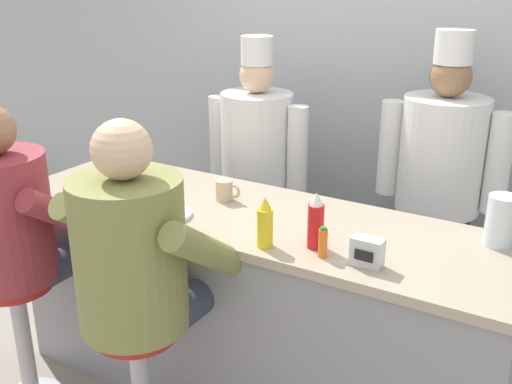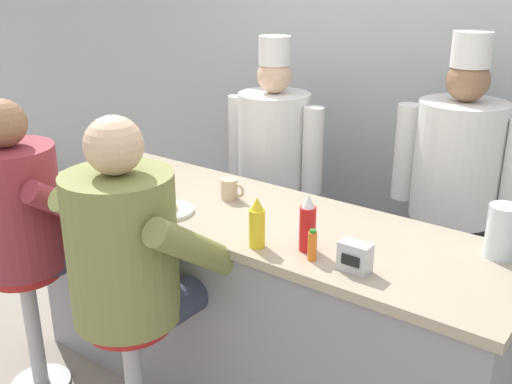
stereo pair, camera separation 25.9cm
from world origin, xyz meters
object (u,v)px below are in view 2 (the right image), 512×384
(ketchup_bottle_red, at_px, (308,225))
(hot_sauce_bottle_orange, at_px, (312,245))
(mustard_bottle_yellow, at_px, (257,224))
(breakfast_plate, at_px, (167,210))
(cook_in_whites_near, at_px, (273,166))
(napkin_dispenser_chrome, at_px, (355,257))
(cook_in_whites_far, at_px, (455,189))
(water_pitcher_clear, at_px, (503,231))
(coffee_mug_tan, at_px, (230,189))
(diner_seated_olive, at_px, (131,255))
(diner_seated_maroon, at_px, (23,216))
(cereal_bowl, at_px, (138,186))

(ketchup_bottle_red, height_order, hot_sauce_bottle_orange, ketchup_bottle_red)
(mustard_bottle_yellow, bearing_deg, breakfast_plate, 175.83)
(cook_in_whites_near, bearing_deg, napkin_dispenser_chrome, -42.98)
(cook_in_whites_far, bearing_deg, ketchup_bottle_red, -100.69)
(water_pitcher_clear, height_order, napkin_dispenser_chrome, water_pitcher_clear)
(coffee_mug_tan, bearing_deg, napkin_dispenser_chrome, -19.67)
(diner_seated_olive, xyz_separation_m, cook_in_whites_near, (-0.27, 1.35, -0.03))
(water_pitcher_clear, xyz_separation_m, napkin_dispenser_chrome, (-0.38, -0.44, -0.05))
(water_pitcher_clear, height_order, cook_in_whites_near, cook_in_whites_near)
(ketchup_bottle_red, height_order, mustard_bottle_yellow, ketchup_bottle_red)
(mustard_bottle_yellow, height_order, coffee_mug_tan, mustard_bottle_yellow)
(mustard_bottle_yellow, height_order, cook_in_whites_far, cook_in_whites_far)
(breakfast_plate, distance_m, cook_in_whites_near, 1.00)
(water_pitcher_clear, bearing_deg, diner_seated_maroon, -157.06)
(cook_in_whites_near, bearing_deg, ketchup_bottle_red, -48.71)
(hot_sauce_bottle_orange, distance_m, cook_in_whites_far, 1.15)
(diner_seated_maroon, height_order, cook_in_whites_near, cook_in_whites_near)
(water_pitcher_clear, distance_m, diner_seated_maroon, 2.07)
(coffee_mug_tan, distance_m, diner_seated_maroon, 0.96)
(water_pitcher_clear, relative_size, cereal_bowl, 1.22)
(hot_sauce_bottle_orange, bearing_deg, cereal_bowl, 173.64)
(breakfast_plate, xyz_separation_m, cook_in_whites_near, (-0.12, 0.99, -0.07))
(ketchup_bottle_red, xyz_separation_m, hot_sauce_bottle_orange, (0.06, -0.06, -0.05))
(hot_sauce_bottle_orange, height_order, napkin_dispenser_chrome, hot_sauce_bottle_orange)
(napkin_dispenser_chrome, bearing_deg, water_pitcher_clear, 48.76)
(napkin_dispenser_chrome, bearing_deg, mustard_bottle_yellow, -173.32)
(ketchup_bottle_red, distance_m, hot_sauce_bottle_orange, 0.10)
(mustard_bottle_yellow, distance_m, diner_seated_olive, 0.51)
(napkin_dispenser_chrome, height_order, cook_in_whites_near, cook_in_whites_near)
(mustard_bottle_yellow, distance_m, cook_in_whites_far, 1.23)
(coffee_mug_tan, relative_size, cook_in_whites_near, 0.08)
(water_pitcher_clear, distance_m, coffee_mug_tan, 1.21)
(coffee_mug_tan, bearing_deg, diner_seated_olive, -87.48)
(napkin_dispenser_chrome, bearing_deg, cereal_bowl, 175.20)
(hot_sauce_bottle_orange, bearing_deg, diner_seated_maroon, -165.41)
(ketchup_bottle_red, distance_m, cook_in_whites_far, 1.10)
(coffee_mug_tan, distance_m, napkin_dispenser_chrome, 0.87)
(breakfast_plate, xyz_separation_m, diner_seated_maroon, (-0.58, -0.36, -0.06))
(water_pitcher_clear, xyz_separation_m, diner_seated_olive, (-1.17, -0.80, -0.13))
(water_pitcher_clear, distance_m, cook_in_whites_far, 0.81)
(mustard_bottle_yellow, height_order, cook_in_whites_near, cook_in_whites_near)
(ketchup_bottle_red, bearing_deg, cereal_bowl, 176.63)
(water_pitcher_clear, bearing_deg, diner_seated_olive, -145.60)
(mustard_bottle_yellow, relative_size, diner_seated_olive, 0.14)
(breakfast_plate, height_order, diner_seated_maroon, diner_seated_maroon)
(hot_sauce_bottle_orange, height_order, cereal_bowl, hot_sauce_bottle_orange)
(hot_sauce_bottle_orange, xyz_separation_m, diner_seated_olive, (-0.62, -0.35, -0.09))
(ketchup_bottle_red, xyz_separation_m, diner_seated_maroon, (-1.28, -0.41, -0.15))
(mustard_bottle_yellow, distance_m, breakfast_plate, 0.54)
(breakfast_plate, height_order, diner_seated_olive, diner_seated_olive)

